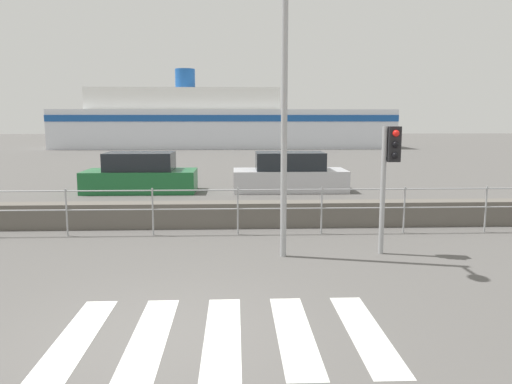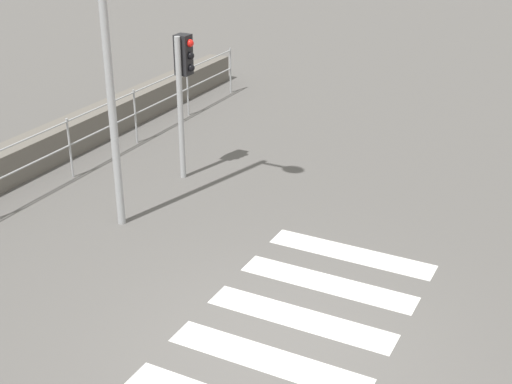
% 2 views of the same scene
% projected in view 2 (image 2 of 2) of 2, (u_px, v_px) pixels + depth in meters
% --- Properties ---
extents(ground_plane, '(160.00, 160.00, 0.00)m').
position_uv_depth(ground_plane, '(274.00, 352.00, 8.15)').
color(ground_plane, '#565451').
extents(crosswalk, '(4.05, 2.40, 0.01)m').
position_uv_depth(crosswalk, '(301.00, 318.00, 8.76)').
color(crosswalk, silver).
rests_on(crosswalk, ground_plane).
extents(traffic_light_far, '(0.34, 0.32, 2.52)m').
position_uv_depth(traffic_light_far, '(183.00, 75.00, 12.05)').
color(traffic_light_far, '#9EA0A3').
rests_on(traffic_light_far, ground_plane).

